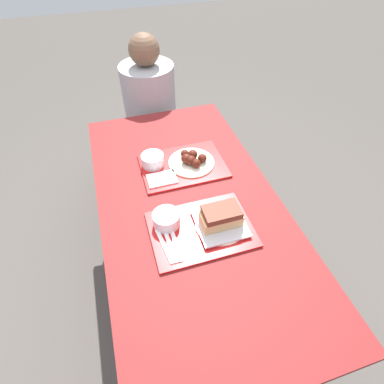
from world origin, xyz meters
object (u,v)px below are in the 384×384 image
at_px(tray_near, 200,229).
at_px(tray_far, 183,165).
at_px(wings_plate_far, 192,160).
at_px(brisket_sandwich_plate, 221,219).
at_px(bowl_coleslaw_far, 153,159).
at_px(person_seated_across, 149,97).
at_px(bowl_coleslaw_near, 166,218).

bearing_deg(tray_near, tray_far, 84.31).
relative_size(tray_near, wings_plate_far, 1.80).
height_order(tray_far, brisket_sandwich_plate, brisket_sandwich_plate).
xyz_separation_m(brisket_sandwich_plate, wings_plate_far, (0.00, 0.40, -0.02)).
relative_size(brisket_sandwich_plate, bowl_coleslaw_far, 1.87).
bearing_deg(brisket_sandwich_plate, tray_near, 175.28).
distance_m(brisket_sandwich_plate, bowl_coleslaw_far, 0.49).
relative_size(tray_far, bowl_coleslaw_far, 3.71).
relative_size(tray_near, person_seated_across, 0.61).
xyz_separation_m(tray_far, bowl_coleslaw_near, (-0.16, -0.34, 0.04)).
distance_m(tray_far, wings_plate_far, 0.05).
bearing_deg(brisket_sandwich_plate, wings_plate_far, 89.65).
bearing_deg(brisket_sandwich_plate, tray_far, 95.97).
bearing_deg(bowl_coleslaw_near, wings_plate_far, 57.92).
distance_m(tray_far, bowl_coleslaw_near, 0.37).
height_order(wings_plate_far, person_seated_across, person_seated_across).
bearing_deg(wings_plate_far, tray_near, -102.06).
distance_m(tray_far, person_seated_across, 0.75).
distance_m(tray_far, bowl_coleslaw_far, 0.15).
relative_size(tray_far, brisket_sandwich_plate, 1.98).
distance_m(bowl_coleslaw_far, wings_plate_far, 0.19).
distance_m(tray_near, bowl_coleslaw_far, 0.46).
xyz_separation_m(brisket_sandwich_plate, bowl_coleslaw_far, (-0.18, 0.45, -0.01)).
distance_m(tray_near, brisket_sandwich_plate, 0.09).
relative_size(bowl_coleslaw_near, bowl_coleslaw_far, 1.00).
relative_size(tray_far, wings_plate_far, 1.80).
relative_size(tray_near, brisket_sandwich_plate, 1.98).
height_order(bowl_coleslaw_near, wings_plate_far, wings_plate_far).
bearing_deg(wings_plate_far, bowl_coleslaw_near, -122.08).
xyz_separation_m(tray_near, person_seated_across, (0.02, 1.15, -0.01)).
height_order(brisket_sandwich_plate, person_seated_across, person_seated_across).
distance_m(tray_near, wings_plate_far, 0.41).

